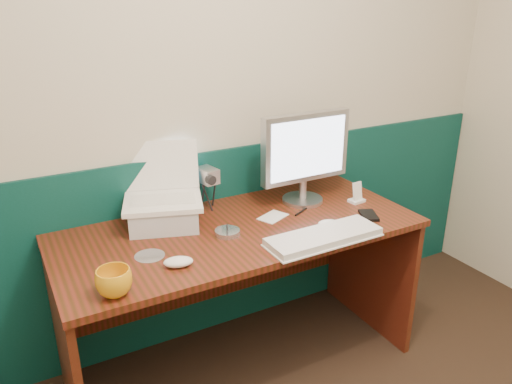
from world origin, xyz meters
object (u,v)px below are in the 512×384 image
laptop (161,174)px  keyboard (324,238)px  camcorder (208,187)px  desk (241,300)px  monitor (304,157)px  mug (114,282)px

laptop → keyboard: 0.74m
laptop → keyboard: size_ratio=0.68×
keyboard → camcorder: size_ratio=2.25×
desk → camcorder: bearing=97.3°
laptop → desk: bearing=-13.9°
monitor → keyboard: monitor is taller
desk → laptop: size_ratio=4.77×
laptop → camcorder: size_ratio=1.52×
desk → monitor: bearing=16.1°
monitor → camcorder: (-0.44, 0.15, -0.12)m
desk → camcorder: camcorder is taller
mug → camcorder: size_ratio=0.56×
mug → camcorder: 0.79m
keyboard → camcorder: (-0.28, 0.55, 0.10)m
camcorder → desk: bearing=-93.2°
desk → keyboard: size_ratio=3.23×
desk → mug: (-0.61, -0.27, 0.42)m
monitor → mug: bearing=-159.6°
laptop → monitor: 0.70m
mug → desk: bearing=23.7°
laptop → camcorder: laptop is taller
laptop → mug: laptop is taller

